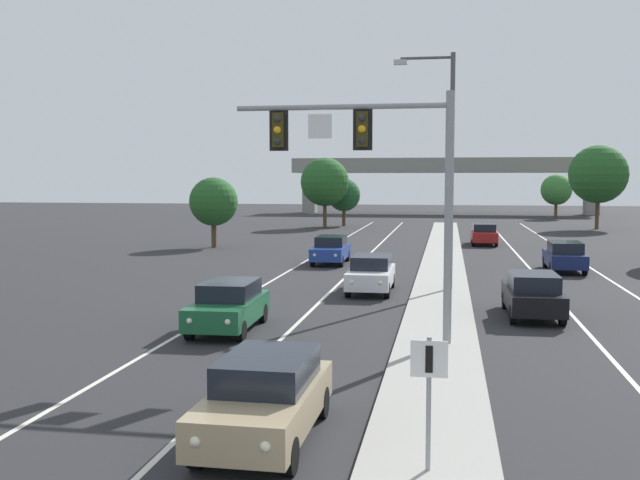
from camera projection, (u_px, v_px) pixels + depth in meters
The scene contains 21 objects.
median_island at pixel (439, 318), 25.65m from camera, with size 2.40×110.00×0.15m, color #9E9B93.
lane_stripe_oncoming_center at pixel (335, 287), 33.33m from camera, with size 0.14×100.00×0.01m, color silver.
lane_stripe_receding_center at pixel (552, 293), 31.73m from camera, with size 0.14×100.00×0.01m, color silver.
edge_stripe_left at pixel (264, 286), 33.89m from camera, with size 0.14×100.00×0.01m, color silver.
edge_stripe_right at pixel (633, 295), 31.17m from camera, with size 0.14×100.00×0.01m, color silver.
overhead_signal_mast at pixel (380, 165), 21.33m from camera, with size 6.31×0.44×7.20m.
median_sign_post at pixel (429, 384), 11.96m from camera, with size 0.60×0.10×2.20m.
street_lamp_median at pixel (446, 157), 31.43m from camera, with size 2.58×0.28×10.00m.
car_oncoming_tan at pixel (266, 397), 13.87m from camera, with size 1.86×4.49×1.58m.
car_oncoming_green at pixel (229, 305), 23.88m from camera, with size 1.92×4.51×1.58m.
car_oncoming_white at pixel (371, 273), 31.90m from camera, with size 1.85×4.48×1.58m.
car_oncoming_blue at pixel (331, 249), 42.54m from camera, with size 1.88×4.49×1.58m.
car_receding_black at pixel (533, 294), 26.15m from camera, with size 1.86×4.49×1.58m.
car_receding_navy at pixel (565, 256), 38.93m from camera, with size 1.87×4.49×1.58m.
car_receding_red at pixel (484, 234), 54.49m from camera, with size 1.83×4.47×1.58m.
overpass_bridge at pixel (447, 172), 102.18m from camera, with size 42.40×6.40×7.65m.
tree_far_left_c at pixel (214, 202), 52.33m from camera, with size 3.43×3.43×4.97m.
tree_far_right_a at pixel (598, 174), 70.98m from camera, with size 5.57×5.57×8.06m.
tree_far_left_a at pixel (344, 195), 76.00m from camera, with size 3.37×3.37×4.88m.
tree_far_right_b at pixel (556, 190), 89.49m from camera, with size 3.71×3.71×5.37m.
tree_far_left_b at pixel (325, 182), 73.01m from camera, with size 4.79×4.79×6.93m.
Camera 1 is at (0.27, -7.67, 4.90)m, focal length 41.67 mm.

